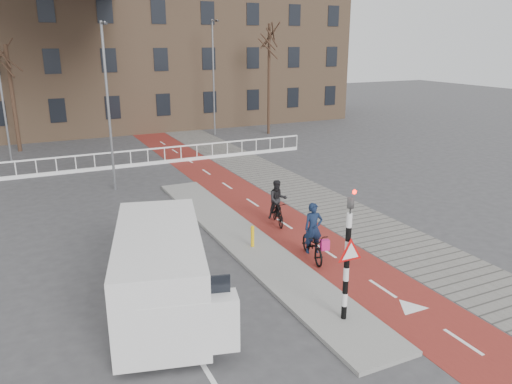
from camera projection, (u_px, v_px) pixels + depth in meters
name	position (u px, v px, depth m)	size (l,w,h in m)	color
ground	(321.00, 285.00, 14.92)	(120.00, 120.00, 0.00)	#38383A
bike_lane	(235.00, 191.00, 24.17)	(2.50, 60.00, 0.01)	maroon
sidewalk	(286.00, 184.00, 25.32)	(3.00, 60.00, 0.01)	slate
curb_island	(245.00, 240.00, 18.07)	(1.80, 16.00, 0.12)	gray
traffic_signal	(348.00, 252.00, 12.35)	(0.80, 0.80, 3.68)	black
bollard	(253.00, 236.00, 17.30)	(0.12, 0.12, 0.75)	yellow
cyclist_near	(313.00, 241.00, 16.49)	(1.04, 1.96, 1.95)	black
cyclist_far	(278.00, 206.00, 19.61)	(0.88, 1.72, 1.80)	black
van	(160.00, 272.00, 13.05)	(3.42, 5.73, 2.31)	silver
railing	(76.00, 167.00, 27.43)	(28.00, 0.10, 0.99)	silver
townhouse_row	(70.00, 29.00, 39.00)	(46.00, 10.00, 15.90)	#7F6047
tree_mid	(13.00, 99.00, 31.85)	(0.26, 0.26, 6.78)	black
tree_right	(269.00, 80.00, 37.83)	(0.21, 0.21, 8.18)	black
streetlight_near	(108.00, 109.00, 23.33)	(0.12, 0.12, 7.85)	slate
streetlight_left	(2.00, 97.00, 28.86)	(0.12, 0.12, 7.70)	slate
streetlight_right	(214.00, 79.00, 37.22)	(0.12, 0.12, 8.45)	slate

